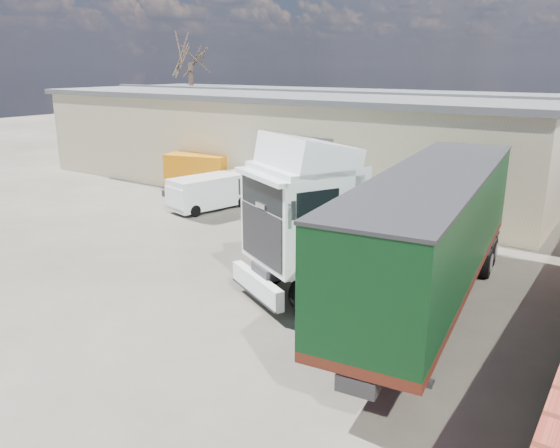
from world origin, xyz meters
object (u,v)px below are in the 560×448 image
Objects in this scene: bare_tree at (190,49)px; tractor_unit at (327,226)px; panel_van at (207,193)px; box_trailer at (433,227)px; orange_skip at (201,177)px.

bare_tree is 28.96m from tractor_unit.
box_trailer is at bearing -7.01° from panel_van.
panel_van is at bearing -58.32° from orange_skip.
box_trailer is (3.16, 0.43, 0.39)m from tractor_unit.
bare_tree is 18.94m from panel_van.
box_trailer reaches higher than panel_van.
tractor_unit is at bearing -47.68° from orange_skip.
panel_van is (-12.85, 4.92, -1.63)m from box_trailer.
panel_van is at bearing 152.32° from box_trailer.
box_trailer is 2.91× the size of panel_van.
bare_tree is 2.36× the size of orange_skip.
box_trailer reaches higher than orange_skip.
tractor_unit is at bearing -38.80° from bare_tree.
tractor_unit is at bearing -178.95° from box_trailer.
tractor_unit is (22.11, -17.78, -5.84)m from bare_tree.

